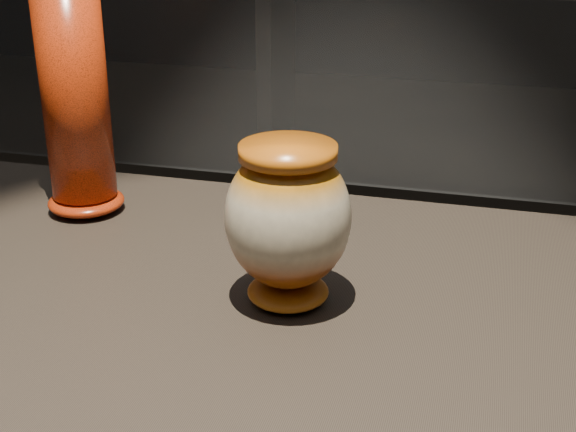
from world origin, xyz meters
name	(u,v)px	position (x,y,z in m)	size (l,w,h in m)	color
main_vase	(288,219)	(0.15, 0.04, 1.01)	(0.18, 0.18, 0.20)	#83370B
tall_vase	(75,98)	(-0.22, 0.23, 1.08)	(0.13, 0.13, 0.36)	red
back_shelf	(436,31)	(0.04, 3.42, 0.64)	(2.00, 0.60, 0.90)	black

